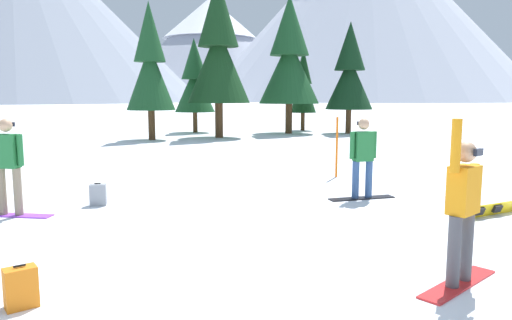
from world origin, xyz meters
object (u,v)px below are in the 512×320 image
pine_tree_short (289,59)px  pine_tree_leaning (218,51)px  snowboarder_background (363,157)px  backpack_orange (21,288)px  pine_tree_tall (195,81)px  trail_marker_pole (337,147)px  pine_tree_twin (150,65)px  snowboarder_midground (8,165)px  pine_tree_young (303,86)px  loose_snowboard_far_spare (487,210)px  pine_tree_slender (350,73)px  snowboarder_foreground (463,208)px  backpack_grey (98,195)px

pine_tree_short → pine_tree_leaning: bearing=-146.3°
snowboarder_background → backpack_orange: size_ratio=3.70×
pine_tree_tall → trail_marker_pole: bearing=-72.5°
pine_tree_leaning → pine_tree_twin: size_ratio=1.22×
snowboarder_midground → pine_tree_young: (8.59, 21.89, 1.88)m
loose_snowboard_far_spare → pine_tree_slender: pine_tree_slender is taller
snowboarder_background → snowboarder_midground: bearing=-170.2°
backpack_orange → pine_tree_twin: size_ratio=0.07×
snowboarder_foreground → snowboarder_midground: snowboarder_foreground is taller
trail_marker_pole → pine_tree_slender: (3.96, 15.26, 2.72)m
backpack_orange → pine_tree_young: (6.68, 25.89, 2.63)m
snowboarder_foreground → trail_marker_pole: (0.15, 7.61, -0.11)m
snowboarder_midground → backpack_orange: (1.91, -4.00, -0.75)m
pine_tree_slender → snowboarder_foreground: bearing=-100.2°
snowboarder_midground → pine_tree_tall: bearing=85.0°
snowboarder_midground → pine_tree_twin: 15.81m
snowboarder_foreground → pine_tree_twin: 20.56m
snowboarder_foreground → backpack_orange: size_ratio=4.19×
pine_tree_young → loose_snowboard_far_spare: bearing=-89.4°
snowboarder_foreground → pine_tree_young: 25.64m
snowboarder_foreground → pine_tree_leaning: bearing=99.7°
snowboarder_foreground → snowboarder_background: bearing=88.6°
loose_snowboard_far_spare → backpack_grey: 7.56m
pine_tree_short → pine_tree_twin: bearing=-152.3°
snowboarder_foreground → pine_tree_short: bearing=88.6°
backpack_grey → trail_marker_pole: bearing=29.7°
pine_tree_slender → pine_tree_young: (-2.35, 2.63, -0.70)m
backpack_orange → pine_tree_short: bearing=76.8°
loose_snowboard_far_spare → backpack_grey: (-7.45, 1.29, 0.09)m
pine_tree_slender → pine_tree_leaning: size_ratio=0.77×
backpack_grey → pine_tree_tall: pine_tree_tall is taller
backpack_orange → backpack_grey: 4.83m
backpack_grey → pine_tree_young: pine_tree_young is taller
pine_tree_leaning → pine_tree_short: (4.05, 2.70, -0.20)m
pine_tree_leaning → pine_tree_twin: 3.67m
backpack_grey → trail_marker_pole: size_ratio=0.28×
backpack_grey → pine_tree_twin: (-1.39, 14.76, 3.52)m
snowboarder_background → loose_snowboard_far_spare: size_ratio=1.00×
snowboarder_background → loose_snowboard_far_spare: bearing=-41.6°
trail_marker_pole → pine_tree_slender: 16.00m
snowboarder_foreground → snowboarder_midground: bearing=152.1°
pine_tree_young → pine_tree_twin: size_ratio=0.76×
snowboarder_foreground → pine_tree_slender: 23.39m
loose_snowboard_far_spare → pine_tree_young: bearing=90.6°
snowboarder_foreground → loose_snowboard_far_spare: snowboarder_foreground is taller
snowboarder_midground → pine_tree_short: 21.11m
backpack_grey → backpack_orange: bearing=-83.8°
loose_snowboard_far_spare → backpack_grey: size_ratio=3.71×
loose_snowboard_far_spare → trail_marker_pole: bearing=112.5°
backpack_orange → trail_marker_pole: bearing=57.6°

